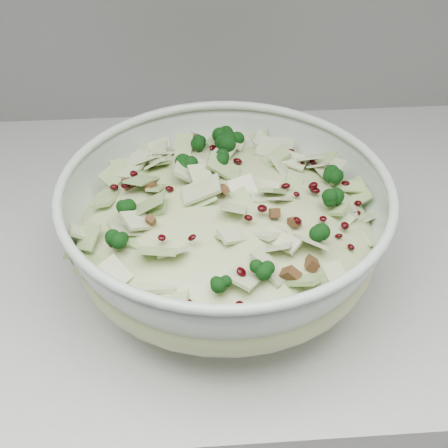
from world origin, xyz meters
name	(u,v)px	position (x,y,z in m)	size (l,w,h in m)	color
mixing_bowl	(225,233)	(0.40, 1.60, 0.97)	(0.41, 0.41, 0.14)	silver
salad	(225,217)	(0.40, 1.60, 0.99)	(0.44, 0.44, 0.14)	#C5D290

